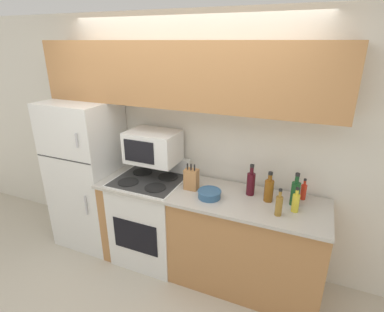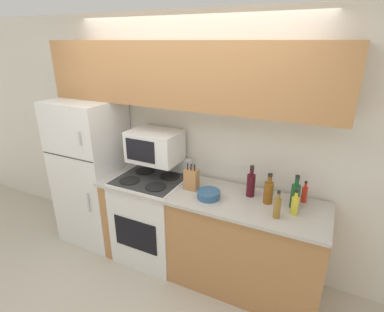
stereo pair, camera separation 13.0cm
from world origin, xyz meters
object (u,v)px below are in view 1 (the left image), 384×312
(bottle_cooking_spray, at_px, (296,202))
(bottle_wine_red, at_px, (251,183))
(stove, at_px, (151,218))
(bottle_vinegar, at_px, (279,205))
(refrigerator, at_px, (88,175))
(knife_block, at_px, (191,179))
(bottle_hot_sauce, at_px, (303,191))
(microwave, at_px, (153,147))
(bottle_wine_green, at_px, (295,193))
(bottle_whiskey, at_px, (269,190))
(bowl, at_px, (209,194))

(bottle_cooking_spray, bearing_deg, bottle_wine_red, 160.32)
(stove, relative_size, bottle_vinegar, 4.62)
(refrigerator, height_order, knife_block, refrigerator)
(bottle_hot_sauce, bearing_deg, bottle_cooking_spray, -100.43)
(microwave, distance_m, knife_block, 0.53)
(knife_block, relative_size, bottle_vinegar, 1.09)
(microwave, bearing_deg, bottle_wine_red, 0.41)
(bottle_vinegar, bearing_deg, bottle_wine_green, 65.70)
(stove, height_order, bottle_cooking_spray, bottle_cooking_spray)
(bottle_wine_red, bearing_deg, stove, -173.48)
(bottle_wine_green, height_order, bottle_vinegar, bottle_wine_green)
(bottle_whiskey, bearing_deg, bottle_vinegar, -60.38)
(microwave, distance_m, bottle_wine_red, 1.04)
(bowl, relative_size, bottle_cooking_spray, 0.99)
(stove, bearing_deg, bottle_whiskey, 2.84)
(microwave, height_order, bottle_vinegar, microwave)
(knife_block, distance_m, bowl, 0.25)
(knife_block, bearing_deg, bottle_cooking_spray, -1.95)
(bottle_vinegar, xyz_separation_m, bottle_wine_red, (-0.29, 0.26, 0.02))
(refrigerator, height_order, bottle_hot_sauce, refrigerator)
(bottle_whiskey, bearing_deg, knife_block, -175.46)
(bowl, bearing_deg, bottle_whiskey, 16.85)
(stove, distance_m, bottle_cooking_spray, 1.53)
(bottle_cooking_spray, xyz_separation_m, bottle_vinegar, (-0.12, -0.12, 0.01))
(bottle_vinegar, bearing_deg, knife_block, 169.95)
(knife_block, bearing_deg, bottle_whiskey, 4.54)
(bottle_whiskey, height_order, bottle_hot_sauce, bottle_whiskey)
(bottle_wine_green, bearing_deg, knife_block, -175.21)
(bowl, distance_m, bottle_wine_green, 0.75)
(bowl, xyz_separation_m, bottle_wine_red, (0.33, 0.21, 0.08))
(bottle_hot_sauce, distance_m, bottle_wine_red, 0.47)
(knife_block, height_order, bottle_vinegar, knife_block)
(bottle_whiskey, bearing_deg, microwave, 177.59)
(stove, distance_m, knife_block, 0.73)
(bowl, height_order, bottle_hot_sauce, bottle_hot_sauce)
(bottle_wine_green, distance_m, bottle_wine_red, 0.40)
(refrigerator, height_order, stove, refrigerator)
(knife_block, height_order, bottle_cooking_spray, knife_block)
(bottle_vinegar, bearing_deg, refrigerator, 175.59)
(stove, height_order, bottle_hot_sauce, bottle_hot_sauce)
(microwave, xyz_separation_m, bottle_hot_sauce, (1.47, 0.11, -0.25))
(microwave, relative_size, bowl, 2.37)
(bowl, distance_m, bottle_hot_sauce, 0.84)
(stove, height_order, knife_block, knife_block)
(bottle_wine_green, relative_size, bottle_hot_sauce, 1.50)
(bottle_vinegar, distance_m, bottle_wine_red, 0.39)
(bottle_cooking_spray, relative_size, bottle_whiskey, 0.79)
(bowl, bearing_deg, microwave, 163.67)
(bottle_vinegar, bearing_deg, stove, 173.65)
(stove, height_order, bowl, stove)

